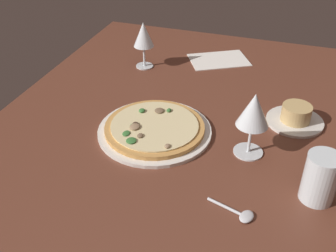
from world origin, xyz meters
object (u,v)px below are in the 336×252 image
(spoon, at_px, (241,214))
(wine_glass_far, at_px, (144,36))
(wine_glass_near, at_px, (254,112))
(ramekin_on_saucer, at_px, (296,116))
(water_glass, at_px, (320,181))
(paper_menu, at_px, (219,60))
(pizza_main, at_px, (154,129))

(spoon, bearing_deg, wine_glass_far, -143.11)
(wine_glass_near, bearing_deg, ramekin_on_saucer, 150.09)
(wine_glass_far, bearing_deg, wine_glass_near, 48.69)
(water_glass, xyz_separation_m, paper_menu, (-0.63, -0.36, -0.05))
(ramekin_on_saucer, height_order, water_glass, water_glass)
(ramekin_on_saucer, relative_size, wine_glass_far, 0.98)
(ramekin_on_saucer, relative_size, paper_menu, 0.77)
(water_glass, bearing_deg, pizza_main, -105.98)
(ramekin_on_saucer, bearing_deg, paper_menu, -138.53)
(pizza_main, xyz_separation_m, paper_menu, (-0.51, 0.07, -0.01))
(ramekin_on_saucer, xyz_separation_m, water_glass, (0.30, 0.07, 0.03))
(wine_glass_near, bearing_deg, pizza_main, -91.32)
(water_glass, bearing_deg, ramekin_on_saucer, -167.49)
(wine_glass_far, xyz_separation_m, wine_glass_near, (0.38, 0.43, 0.01))
(wine_glass_far, height_order, wine_glass_near, wine_glass_near)
(wine_glass_near, relative_size, paper_menu, 0.83)
(ramekin_on_saucer, height_order, spoon, ramekin_on_saucer)
(pizza_main, bearing_deg, wine_glass_near, 88.68)
(wine_glass_far, xyz_separation_m, water_glass, (0.49, 0.60, -0.06))
(ramekin_on_saucer, xyz_separation_m, wine_glass_far, (-0.20, -0.53, 0.09))
(pizza_main, distance_m, ramekin_on_saucer, 0.40)
(pizza_main, xyz_separation_m, wine_glass_near, (0.01, 0.26, 0.11))
(wine_glass_near, relative_size, spoon, 1.56)
(pizza_main, bearing_deg, spoon, 50.65)
(water_glass, xyz_separation_m, spoon, (0.11, -0.15, -0.05))
(pizza_main, height_order, paper_menu, pizza_main)
(water_glass, bearing_deg, wine_glass_far, -129.53)
(pizza_main, bearing_deg, ramekin_on_saucer, 115.67)
(wine_glass_far, xyz_separation_m, spoon, (0.60, 0.45, -0.11))
(ramekin_on_saucer, relative_size, wine_glass_near, 0.93)
(wine_glass_near, height_order, spoon, wine_glass_near)
(pizza_main, distance_m, spoon, 0.36)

